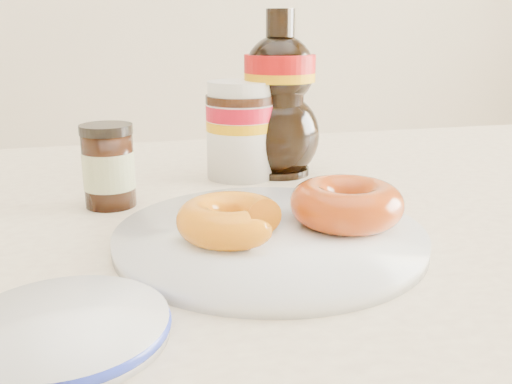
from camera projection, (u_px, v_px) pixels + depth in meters
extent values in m
cube|color=#FDEBC0|center=(321.00, 236.00, 0.59)|extent=(1.40, 0.90, 0.04)
cylinder|color=white|center=(270.00, 237.00, 0.52)|extent=(0.28, 0.28, 0.01)
torus|color=white|center=(270.00, 235.00, 0.52)|extent=(0.28, 0.28, 0.01)
torus|color=orange|center=(230.00, 219.00, 0.49)|extent=(0.10, 0.10, 0.03)
torus|color=#8F3109|center=(346.00, 203.00, 0.53)|extent=(0.12, 0.12, 0.04)
cylinder|color=white|center=(240.00, 138.00, 0.74)|extent=(0.09, 0.09, 0.10)
cylinder|color=maroon|center=(240.00, 112.00, 0.73)|extent=(0.09, 0.09, 0.02)
cylinder|color=#D89905|center=(240.00, 125.00, 0.73)|extent=(0.09, 0.09, 0.01)
cylinder|color=black|center=(240.00, 99.00, 0.72)|extent=(0.09, 0.09, 0.01)
cylinder|color=white|center=(240.00, 89.00, 0.72)|extent=(0.08, 0.08, 0.02)
cylinder|color=black|center=(109.00, 170.00, 0.62)|extent=(0.05, 0.05, 0.08)
cylinder|color=beige|center=(109.00, 170.00, 0.62)|extent=(0.06, 0.06, 0.04)
cylinder|color=black|center=(106.00, 129.00, 0.61)|extent=(0.06, 0.06, 0.01)
cylinder|color=white|center=(64.00, 329.00, 0.36)|extent=(0.13, 0.13, 0.01)
torus|color=navy|center=(64.00, 327.00, 0.36)|extent=(0.14, 0.14, 0.01)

